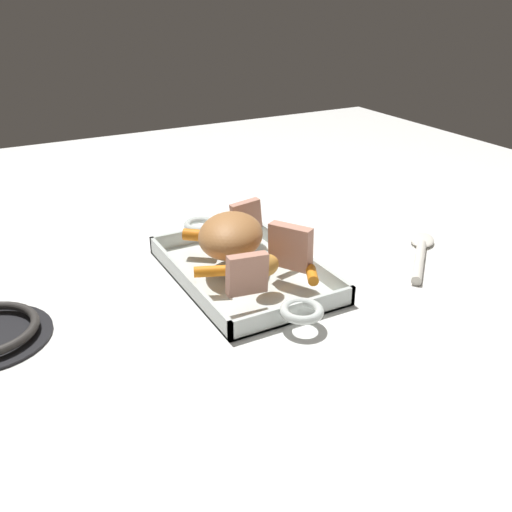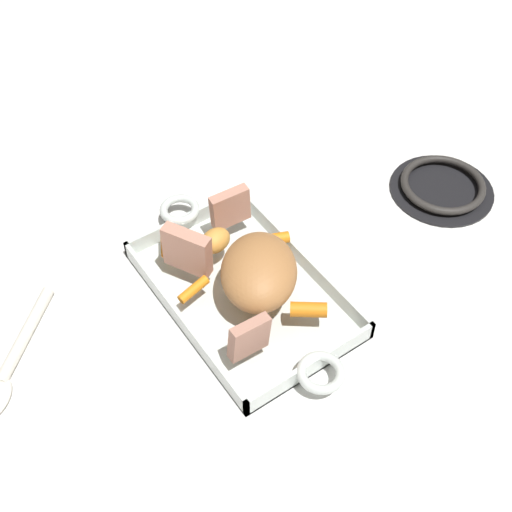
{
  "view_description": "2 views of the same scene",
  "coord_description": "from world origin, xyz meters",
  "px_view_note": "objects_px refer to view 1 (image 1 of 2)",
  "views": [
    {
      "loc": [
        0.82,
        -0.42,
        0.48
      ],
      "look_at": [
        0.03,
        0.01,
        0.05
      ],
      "focal_mm": 39.75,
      "sensor_mm": 36.0,
      "label": 1
    },
    {
      "loc": [
        -0.54,
        0.35,
        0.83
      ],
      "look_at": [
        0.0,
        -0.03,
        0.08
      ],
      "focal_mm": 46.41,
      "sensor_mm": 36.0,
      "label": 2
    }
  ],
  "objects_px": {
    "roasting_dish": "(244,271)",
    "baby_carrot_center_left": "(197,235)",
    "roast_slice_thin": "(247,274)",
    "baby_carrot_center_right": "(210,271)",
    "baby_carrot_southwest": "(312,275)",
    "roast_slice_thick": "(246,216)",
    "pork_roast": "(231,235)",
    "potato_golden_small": "(264,266)",
    "roast_slice_outer": "(290,247)",
    "serving_spoon": "(421,251)",
    "baby_carrot_northeast": "(286,250)"
  },
  "relations": [
    {
      "from": "roast_slice_thin",
      "to": "baby_carrot_center_right",
      "type": "height_order",
      "value": "roast_slice_thin"
    },
    {
      "from": "pork_roast",
      "to": "baby_carrot_northeast",
      "type": "relative_size",
      "value": 2.8
    },
    {
      "from": "roast_slice_outer",
      "to": "serving_spoon",
      "type": "relative_size",
      "value": 0.41
    },
    {
      "from": "potato_golden_small",
      "to": "roast_slice_thin",
      "type": "bearing_deg",
      "value": -54.54
    },
    {
      "from": "baby_carrot_center_right",
      "to": "pork_roast",
      "type": "bearing_deg",
      "value": 131.84
    },
    {
      "from": "baby_carrot_center_left",
      "to": "baby_carrot_center_right",
      "type": "distance_m",
      "value": 0.15
    },
    {
      "from": "roasting_dish",
      "to": "baby_carrot_northeast",
      "type": "relative_size",
      "value": 8.67
    },
    {
      "from": "baby_carrot_northeast",
      "to": "potato_golden_small",
      "type": "distance_m",
      "value": 0.1
    },
    {
      "from": "pork_roast",
      "to": "baby_carrot_center_left",
      "type": "bearing_deg",
      "value": -159.73
    },
    {
      "from": "roast_slice_thick",
      "to": "roasting_dish",
      "type": "bearing_deg",
      "value": -29.86
    },
    {
      "from": "roast_slice_thin",
      "to": "roast_slice_thick",
      "type": "distance_m",
      "value": 0.25
    },
    {
      "from": "pork_roast",
      "to": "baby_carrot_southwest",
      "type": "relative_size",
      "value": 2.87
    },
    {
      "from": "baby_carrot_center_left",
      "to": "baby_carrot_northeast",
      "type": "bearing_deg",
      "value": 42.06
    },
    {
      "from": "baby_carrot_center_left",
      "to": "baby_carrot_southwest",
      "type": "xyz_separation_m",
      "value": [
        0.24,
        0.11,
        -0.0
      ]
    },
    {
      "from": "potato_golden_small",
      "to": "serving_spoon",
      "type": "distance_m",
      "value": 0.35
    },
    {
      "from": "pork_roast",
      "to": "serving_spoon",
      "type": "height_order",
      "value": "pork_roast"
    },
    {
      "from": "roasting_dish",
      "to": "baby_carrot_center_left",
      "type": "xyz_separation_m",
      "value": [
        -0.11,
        -0.04,
        0.04
      ]
    },
    {
      "from": "roast_slice_thin",
      "to": "baby_carrot_northeast",
      "type": "relative_size",
      "value": 1.25
    },
    {
      "from": "roasting_dish",
      "to": "baby_carrot_center_left",
      "type": "bearing_deg",
      "value": -158.51
    },
    {
      "from": "roast_slice_thick",
      "to": "baby_carrot_northeast",
      "type": "relative_size",
      "value": 1.15
    },
    {
      "from": "baby_carrot_center_right",
      "to": "serving_spoon",
      "type": "distance_m",
      "value": 0.43
    },
    {
      "from": "roast_slice_thin",
      "to": "serving_spoon",
      "type": "xyz_separation_m",
      "value": [
        -0.03,
        0.4,
        -0.06
      ]
    },
    {
      "from": "roasting_dish",
      "to": "pork_roast",
      "type": "xyz_separation_m",
      "value": [
        -0.03,
        -0.01,
        0.06
      ]
    },
    {
      "from": "potato_golden_small",
      "to": "baby_carrot_southwest",
      "type": "bearing_deg",
      "value": 52.15
    },
    {
      "from": "roasting_dish",
      "to": "roast_slice_thick",
      "type": "distance_m",
      "value": 0.14
    },
    {
      "from": "roasting_dish",
      "to": "baby_carrot_center_right",
      "type": "xyz_separation_m",
      "value": [
        0.04,
        -0.08,
        0.04
      ]
    },
    {
      "from": "pork_roast",
      "to": "baby_carrot_center_left",
      "type": "xyz_separation_m",
      "value": [
        -0.08,
        -0.03,
        -0.03
      ]
    },
    {
      "from": "roast_slice_thick",
      "to": "baby_carrot_southwest",
      "type": "bearing_deg",
      "value": -0.21
    },
    {
      "from": "baby_carrot_center_right",
      "to": "baby_carrot_southwest",
      "type": "xyz_separation_m",
      "value": [
        0.09,
        0.14,
        -0.0
      ]
    },
    {
      "from": "roast_slice_thick",
      "to": "baby_carrot_northeast",
      "type": "bearing_deg",
      "value": 5.1
    },
    {
      "from": "roasting_dish",
      "to": "potato_golden_small",
      "type": "height_order",
      "value": "potato_golden_small"
    },
    {
      "from": "roast_slice_thick",
      "to": "baby_carrot_center_left",
      "type": "relative_size",
      "value": 1.12
    },
    {
      "from": "roasting_dish",
      "to": "pork_roast",
      "type": "height_order",
      "value": "pork_roast"
    },
    {
      "from": "roasting_dish",
      "to": "roast_slice_thick",
      "type": "relative_size",
      "value": 7.57
    },
    {
      "from": "roast_slice_outer",
      "to": "roast_slice_thin",
      "type": "xyz_separation_m",
      "value": [
        0.04,
        -0.11,
        -0.01
      ]
    },
    {
      "from": "roast_slice_thin",
      "to": "baby_carrot_center_left",
      "type": "bearing_deg",
      "value": 177.57
    },
    {
      "from": "roast_slice_thick",
      "to": "serving_spoon",
      "type": "bearing_deg",
      "value": 55.59
    },
    {
      "from": "roast_slice_thick",
      "to": "roast_slice_thin",
      "type": "bearing_deg",
      "value": -27.21
    },
    {
      "from": "roast_slice_thick",
      "to": "baby_carrot_northeast",
      "type": "distance_m",
      "value": 0.13
    },
    {
      "from": "pork_roast",
      "to": "potato_golden_small",
      "type": "distance_m",
      "value": 0.11
    },
    {
      "from": "roast_slice_thin",
      "to": "baby_carrot_northeast",
      "type": "xyz_separation_m",
      "value": [
        -0.09,
        0.13,
        -0.03
      ]
    },
    {
      "from": "roast_slice_outer",
      "to": "baby_carrot_southwest",
      "type": "height_order",
      "value": "roast_slice_outer"
    },
    {
      "from": "roast_slice_thick",
      "to": "potato_golden_small",
      "type": "xyz_separation_m",
      "value": [
        0.19,
        -0.06,
        -0.01
      ]
    },
    {
      "from": "roast_slice_outer",
      "to": "roast_slice_thin",
      "type": "relative_size",
      "value": 1.16
    },
    {
      "from": "roasting_dish",
      "to": "baby_carrot_northeast",
      "type": "xyz_separation_m",
      "value": [
        0.02,
        0.08,
        0.04
      ]
    },
    {
      "from": "baby_carrot_southwest",
      "to": "roast_slice_thin",
      "type": "bearing_deg",
      "value": -96.39
    },
    {
      "from": "pork_roast",
      "to": "baby_carrot_center_right",
      "type": "bearing_deg",
      "value": -48.16
    },
    {
      "from": "roasting_dish",
      "to": "baby_carrot_southwest",
      "type": "height_order",
      "value": "baby_carrot_southwest"
    },
    {
      "from": "baby_carrot_center_right",
      "to": "baby_carrot_southwest",
      "type": "distance_m",
      "value": 0.17
    },
    {
      "from": "roast_slice_thin",
      "to": "baby_carrot_center_left",
      "type": "height_order",
      "value": "roast_slice_thin"
    }
  ]
}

